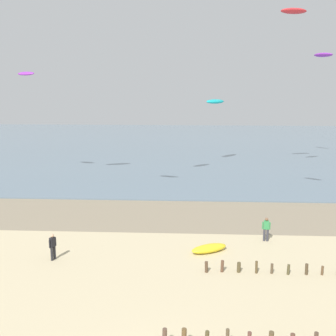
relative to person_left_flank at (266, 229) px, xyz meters
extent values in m
cube|color=gray|center=(-6.24, 5.35, -0.91)|extent=(120.00, 8.44, 0.01)
cube|color=slate|center=(-6.24, 44.57, -0.87)|extent=(160.00, 70.00, 0.10)
cylinder|color=brown|center=(-4.36, -5.10, -0.58)|extent=(0.21, 0.21, 0.69)
cylinder|color=brown|center=(-3.43, -4.99, -0.56)|extent=(0.20, 0.21, 0.73)
cylinder|color=brown|center=(-2.47, -4.98, -0.61)|extent=(0.22, 0.23, 0.62)
cylinder|color=brown|center=(-1.46, -5.04, -0.55)|extent=(0.16, 0.15, 0.75)
cylinder|color=brown|center=(-0.57, -5.06, -0.61)|extent=(0.15, 0.18, 0.62)
cylinder|color=#4D462C|center=(0.37, -5.12, -0.61)|extent=(0.18, 0.16, 0.62)
cylinder|color=#4B3B28|center=(1.41, -5.09, -0.58)|extent=(0.19, 0.21, 0.68)
cylinder|color=brown|center=(2.31, -5.08, -0.65)|extent=(0.15, 0.15, 0.55)
cylinder|color=#383842|center=(-0.11, 0.02, -0.48)|extent=(0.16, 0.16, 0.88)
cylinder|color=#383842|center=(0.11, -0.02, -0.48)|extent=(0.16, 0.16, 0.88)
cube|color=#338C4C|center=(0.00, 0.00, 0.26)|extent=(0.39, 0.28, 0.60)
sphere|color=brown|center=(0.00, 0.00, 0.68)|extent=(0.22, 0.22, 0.22)
cylinder|color=#338C4C|center=(-0.24, 0.04, 0.21)|extent=(0.09, 0.09, 0.52)
cylinder|color=#338C4C|center=(0.24, -0.04, 0.21)|extent=(0.09, 0.09, 0.52)
cylinder|color=#232328|center=(-13.94, -3.93, -0.48)|extent=(0.16, 0.16, 0.88)
cylinder|color=#232328|center=(-13.83, -3.73, -0.48)|extent=(0.16, 0.16, 0.88)
cube|color=black|center=(-13.88, -3.83, 0.26)|extent=(0.37, 0.42, 0.60)
sphere|color=tan|center=(-13.88, -3.83, 0.68)|extent=(0.22, 0.22, 0.22)
cylinder|color=black|center=(-14.00, -4.04, 0.21)|extent=(0.09, 0.09, 0.52)
cylinder|color=black|center=(-13.77, -3.62, 0.21)|extent=(0.09, 0.09, 0.52)
ellipsoid|color=yellow|center=(-4.07, -2.13, -0.66)|extent=(2.66, 1.97, 0.51)
ellipsoid|color=red|center=(5.97, 20.91, 17.77)|extent=(3.24, 1.77, 0.81)
ellipsoid|color=purple|center=(-23.36, 17.60, 10.99)|extent=(2.33, 1.46, 0.58)
ellipsoid|color=#19B2B7|center=(-2.05, 26.93, 7.61)|extent=(3.12, 3.19, 0.71)
ellipsoid|color=purple|center=(12.49, 30.37, 13.69)|extent=(2.55, 2.55, 0.77)
camera|label=1|loc=(-5.48, -27.33, 9.94)|focal=43.62mm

